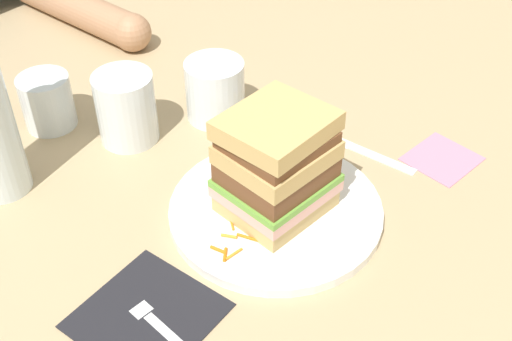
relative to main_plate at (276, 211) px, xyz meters
The scene contains 23 objects.
ground_plane 0.02m from the main_plate, 70.11° to the left, with size 3.00×3.00×0.00m, color tan.
main_plate is the anchor object (origin of this frame).
sandwich 0.07m from the main_plate, 69.37° to the left, with size 0.13×0.12×0.13m.
carrot_shred_0 0.10m from the main_plate, behind, with size 0.00×0.00×0.02m, color orange.
carrot_shred_1 0.06m from the main_plate, 164.59° to the left, with size 0.00×0.00×0.02m, color orange.
carrot_shred_2 0.09m from the main_plate, behind, with size 0.00×0.00×0.02m, color orange.
carrot_shred_3 0.06m from the main_plate, behind, with size 0.00×0.00×0.03m, color orange.
carrot_shred_4 0.07m from the main_plate, behind, with size 0.00×0.00×0.02m, color orange.
carrot_shred_5 0.10m from the main_plate, behind, with size 0.00×0.00×0.02m, color orange.
carrot_shred_6 0.07m from the main_plate, 22.12° to the right, with size 0.00×0.00×0.03m, color orange.
carrot_shred_7 0.07m from the main_plate, 11.53° to the right, with size 0.00×0.00×0.02m, color orange.
carrot_shred_8 0.08m from the main_plate, 17.55° to the right, with size 0.00×0.00×0.02m, color orange.
carrot_shred_9 0.07m from the main_plate, 21.01° to the right, with size 0.00×0.00×0.03m, color orange.
carrot_shred_10 0.09m from the main_plate, ahead, with size 0.00×0.00×0.03m, color orange.
carrot_shred_11 0.06m from the main_plate, ahead, with size 0.00×0.00×0.02m, color orange.
carrot_shred_12 0.09m from the main_plate, ahead, with size 0.00×0.00×0.03m, color orange.
napkin_dark 0.20m from the main_plate, behind, with size 0.13×0.13×0.00m, color black.
fork 0.20m from the main_plate, behind, with size 0.03×0.17×0.00m.
knife 0.17m from the main_plate, ahead, with size 0.02×0.20×0.00m.
juice_glass 0.22m from the main_plate, 60.44° to the left, with size 0.08×0.08×0.09m.
empty_tumbler_0 0.25m from the main_plate, 90.93° to the left, with size 0.08×0.08×0.10m, color silver.
empty_tumbler_1 0.36m from the main_plate, 98.30° to the left, with size 0.07×0.07×0.08m, color silver.
napkin_pink 0.25m from the main_plate, 25.70° to the right, with size 0.09×0.08×0.00m, color pink.
Camera 1 is at (-0.46, -0.36, 0.54)m, focal length 45.97 mm.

